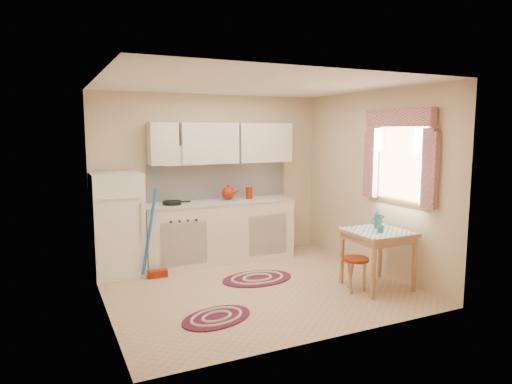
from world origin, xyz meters
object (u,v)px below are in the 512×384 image
at_px(base_cabinets, 219,232).
at_px(table, 377,259).
at_px(fridge, 117,224).
at_px(stool, 355,275).

xyz_separation_m(base_cabinets, table, (1.37, -1.95, -0.08)).
distance_m(fridge, stool, 3.19).
height_order(base_cabinets, stool, base_cabinets).
bearing_deg(base_cabinets, table, -54.91).
distance_m(fridge, table, 3.44).
relative_size(fridge, base_cabinets, 0.62).
bearing_deg(stool, fridge, 142.93).
bearing_deg(stool, table, -0.07).
height_order(base_cabinets, table, base_cabinets).
xyz_separation_m(table, stool, (-0.33, 0.00, -0.15)).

